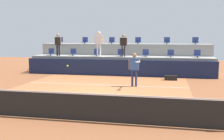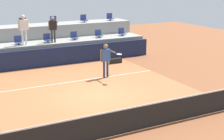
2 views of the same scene
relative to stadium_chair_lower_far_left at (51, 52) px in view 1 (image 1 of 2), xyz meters
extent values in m
plane|color=brown|center=(5.36, -7.23, -1.46)|extent=(40.00, 40.00, 0.00)
cube|color=#A36038|center=(5.36, -6.23, -1.46)|extent=(9.00, 10.00, 0.01)
cube|color=silver|center=(5.36, -4.83, -1.46)|extent=(9.00, 0.06, 0.00)
cube|color=black|center=(5.36, -11.23, -1.01)|extent=(10.40, 0.01, 0.87)
cube|color=white|center=(5.36, -11.23, -0.57)|extent=(10.40, 0.02, 0.05)
cube|color=#141E42|center=(5.36, -1.23, -0.91)|extent=(13.00, 0.16, 1.10)
cube|color=gray|center=(5.36, 0.07, -0.84)|extent=(13.00, 1.80, 1.25)
cube|color=gray|center=(5.36, 1.87, -0.41)|extent=(13.00, 1.80, 2.10)
cylinder|color=#2D2D33|center=(0.00, -0.08, -0.16)|extent=(0.08, 0.08, 0.10)
cube|color=navy|center=(0.00, -0.08, -0.09)|extent=(0.44, 0.40, 0.04)
cube|color=navy|center=(0.00, 0.10, 0.12)|extent=(0.44, 0.04, 0.38)
cylinder|color=#2D2D33|center=(1.78, -0.08, -0.16)|extent=(0.08, 0.08, 0.10)
cube|color=navy|center=(1.78, -0.08, -0.09)|extent=(0.44, 0.40, 0.04)
cube|color=navy|center=(1.78, 0.10, 0.12)|extent=(0.44, 0.04, 0.38)
cylinder|color=#2D2D33|center=(3.59, -0.08, -0.16)|extent=(0.08, 0.08, 0.10)
cube|color=navy|center=(3.59, -0.08, -0.09)|extent=(0.44, 0.40, 0.04)
cube|color=navy|center=(3.59, 0.10, 0.12)|extent=(0.44, 0.04, 0.38)
cylinder|color=#2D2D33|center=(5.38, -0.08, -0.16)|extent=(0.08, 0.08, 0.10)
cube|color=navy|center=(5.38, -0.08, -0.09)|extent=(0.44, 0.40, 0.04)
cube|color=navy|center=(5.38, 0.10, 0.12)|extent=(0.44, 0.04, 0.38)
cylinder|color=#2D2D33|center=(7.16, -0.08, -0.16)|extent=(0.08, 0.08, 0.10)
cube|color=navy|center=(7.16, -0.08, -0.09)|extent=(0.44, 0.40, 0.04)
cube|color=navy|center=(7.16, 0.10, 0.12)|extent=(0.44, 0.04, 0.38)
cylinder|color=#2D2D33|center=(8.90, -0.08, -0.16)|extent=(0.08, 0.08, 0.10)
cube|color=navy|center=(8.90, -0.08, -0.09)|extent=(0.44, 0.40, 0.04)
cube|color=navy|center=(8.90, 0.10, 0.12)|extent=(0.44, 0.04, 0.38)
cylinder|color=#2D2D33|center=(10.67, -0.08, -0.16)|extent=(0.08, 0.08, 0.10)
cube|color=navy|center=(10.67, -0.08, -0.09)|extent=(0.44, 0.40, 0.04)
cube|color=navy|center=(10.67, 0.10, 0.12)|extent=(0.44, 0.04, 0.38)
cylinder|color=#2D2D33|center=(0.00, 1.72, 0.69)|extent=(0.08, 0.08, 0.10)
cube|color=navy|center=(0.00, 1.72, 0.76)|extent=(0.44, 0.40, 0.04)
cube|color=navy|center=(0.00, 1.90, 0.97)|extent=(0.44, 0.04, 0.38)
cylinder|color=#2D2D33|center=(2.14, 1.72, 0.69)|extent=(0.08, 0.08, 0.10)
cube|color=navy|center=(2.14, 1.72, 0.76)|extent=(0.44, 0.40, 0.04)
cube|color=navy|center=(2.14, 1.90, 0.97)|extent=(0.44, 0.04, 0.38)
cylinder|color=#2D2D33|center=(4.34, 1.72, 0.69)|extent=(0.08, 0.08, 0.10)
cube|color=navy|center=(4.34, 1.72, 0.76)|extent=(0.44, 0.40, 0.04)
cube|color=navy|center=(4.34, 1.90, 0.97)|extent=(0.44, 0.04, 0.38)
cylinder|color=#2D2D33|center=(6.42, 1.72, 0.69)|extent=(0.08, 0.08, 0.10)
cube|color=navy|center=(6.42, 1.72, 0.76)|extent=(0.44, 0.40, 0.04)
cube|color=navy|center=(6.42, 1.90, 0.97)|extent=(0.44, 0.04, 0.38)
cylinder|color=#2D2D33|center=(8.61, 1.72, 0.69)|extent=(0.08, 0.08, 0.10)
cube|color=navy|center=(8.61, 1.72, 0.76)|extent=(0.44, 0.40, 0.04)
cube|color=navy|center=(8.61, 1.90, 0.97)|extent=(0.44, 0.04, 0.38)
cylinder|color=#2D2D33|center=(10.68, 1.72, 0.69)|extent=(0.08, 0.08, 0.10)
cube|color=navy|center=(10.68, 1.72, 0.76)|extent=(0.44, 0.40, 0.04)
cube|color=navy|center=(10.68, 1.90, 0.97)|extent=(0.44, 0.04, 0.38)
cylinder|color=navy|center=(6.89, -4.90, -1.02)|extent=(0.11, 0.11, 0.89)
cylinder|color=navy|center=(7.09, -4.89, -1.02)|extent=(0.11, 0.11, 0.89)
cube|color=#2D4C8C|center=(6.99, -4.90, -0.27)|extent=(0.48, 0.19, 0.63)
sphere|color=#846047|center=(6.99, -4.90, 0.22)|extent=(0.24, 0.24, 0.24)
cylinder|color=#846047|center=(6.71, -4.90, -0.25)|extent=(0.07, 0.07, 0.59)
cylinder|color=#846047|center=(7.27, -5.17, -0.05)|extent=(0.08, 0.56, 0.07)
cylinder|color=black|center=(7.27, -5.55, -0.05)|extent=(0.04, 0.26, 0.04)
ellipsoid|color=silver|center=(7.28, -5.83, -0.05)|extent=(0.26, 0.32, 0.03)
cylinder|color=black|center=(0.67, -0.36, 0.19)|extent=(0.13, 0.13, 0.80)
cylinder|color=black|center=(0.85, -0.40, 0.19)|extent=(0.13, 0.13, 0.80)
cube|color=black|center=(0.76, -0.38, 0.87)|extent=(0.46, 0.27, 0.57)
sphere|color=#A87A5B|center=(0.76, -0.38, 1.31)|extent=(0.26, 0.26, 0.22)
cylinder|color=#A87A5B|center=(0.52, -0.33, 0.89)|extent=(0.08, 0.08, 0.54)
cylinder|color=#A87A5B|center=(1.01, -0.44, 0.89)|extent=(0.08, 0.08, 0.54)
cylinder|color=white|center=(3.77, -0.38, 0.22)|extent=(0.11, 0.11, 0.87)
cylinder|color=white|center=(3.97, -0.38, 0.22)|extent=(0.11, 0.11, 0.87)
cube|color=white|center=(3.87, -0.38, 0.97)|extent=(0.47, 0.18, 0.62)
sphere|color=beige|center=(3.87, -0.38, 1.44)|extent=(0.24, 0.24, 0.24)
cylinder|color=beige|center=(3.60, -0.38, 0.99)|extent=(0.07, 0.07, 0.58)
cylinder|color=beige|center=(4.14, -0.38, 0.99)|extent=(0.07, 0.07, 0.58)
cylinder|color=#2D2D33|center=(5.56, -0.38, 0.18)|extent=(0.11, 0.11, 0.78)
cylinder|color=#2D2D33|center=(5.74, -0.39, 0.18)|extent=(0.11, 0.11, 0.78)
cube|color=black|center=(5.65, -0.38, 0.85)|extent=(0.43, 0.19, 0.55)
sphere|color=#A87A5B|center=(5.65, -0.38, 1.27)|extent=(0.22, 0.22, 0.21)
cylinder|color=#A87A5B|center=(5.40, -0.38, 0.86)|extent=(0.07, 0.07, 0.52)
cylinder|color=#A87A5B|center=(5.90, -0.39, 0.86)|extent=(0.07, 0.07, 0.52)
sphere|color=#CCE033|center=(4.97, -9.37, 0.08)|extent=(0.07, 0.07, 0.07)
cube|color=black|center=(8.93, -2.37, -1.31)|extent=(0.76, 0.28, 0.30)
camera|label=1|loc=(8.76, -19.10, 1.19)|focal=43.34mm
camera|label=2|loc=(-0.68, -20.33, 3.60)|focal=54.45mm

